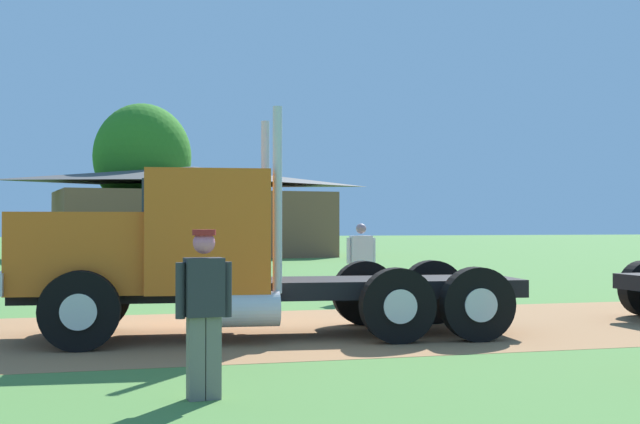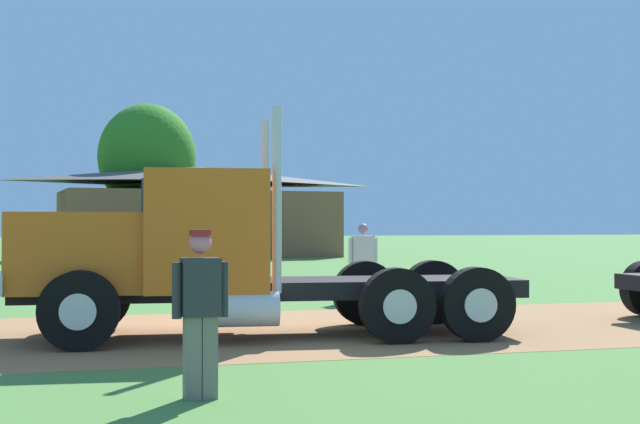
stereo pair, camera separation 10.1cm
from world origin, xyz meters
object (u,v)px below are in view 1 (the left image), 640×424
truck_foreground_white (201,257)px  shed_building (193,213)px  visitor_by_barrel (204,307)px  visitor_far_side (361,258)px

truck_foreground_white → shed_building: bearing=84.2°
truck_foreground_white → shed_building: (3.17, 31.17, 1.04)m
visitor_by_barrel → shed_building: 35.98m
truck_foreground_white → visitor_far_side: size_ratio=4.58×
visitor_by_barrel → visitor_far_side: (4.79, 9.83, 0.05)m
visitor_by_barrel → visitor_far_side: 10.94m
visitor_far_side → truck_foreground_white: bearing=-129.3°
truck_foreground_white → visitor_by_barrel: 4.64m
shed_building → visitor_far_side: bearing=-87.5°
shed_building → visitor_by_barrel: bearing=-95.9°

